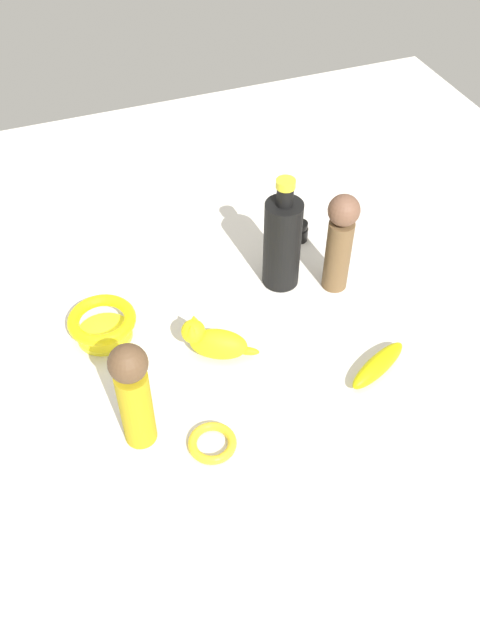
% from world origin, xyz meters
% --- Properties ---
extents(ground, '(2.00, 2.00, 0.00)m').
position_xyz_m(ground, '(0.00, 0.00, 0.00)').
color(ground, silver).
extents(person_figure_child, '(0.08, 0.08, 0.23)m').
position_xyz_m(person_figure_child, '(-0.09, 0.25, 0.12)').
color(person_figure_child, brown).
rests_on(person_figure_child, ground).
extents(bangle, '(0.09, 0.09, 0.02)m').
position_xyz_m(bangle, '(0.20, -0.13, 0.01)').
color(bangle, gold).
rests_on(bangle, ground).
extents(cat_figurine, '(0.10, 0.14, 0.09)m').
position_xyz_m(cat_figurine, '(0.01, -0.06, 0.04)').
color(cat_figurine, yellow).
rests_on(cat_figurine, ground).
extents(nail_polish_jar, '(0.04, 0.04, 0.05)m').
position_xyz_m(nail_polish_jar, '(-0.26, 0.24, 0.02)').
color(nail_polish_jar, black).
rests_on(nail_polish_jar, ground).
extents(banana, '(0.10, 0.15, 0.04)m').
position_xyz_m(banana, '(0.16, 0.22, 0.02)').
color(banana, '#CBC40C').
rests_on(banana, ground).
extents(bowl, '(0.14, 0.14, 0.06)m').
position_xyz_m(bowl, '(-0.12, -0.25, 0.04)').
color(bowl, yellow).
rests_on(bowl, ground).
extents(person_figure_adult, '(0.08, 0.08, 0.23)m').
position_xyz_m(person_figure_adult, '(0.14, -0.24, 0.12)').
color(person_figure_adult, '#B29916').
rests_on(person_figure_adult, ground).
extents(bottle_tall, '(0.08, 0.08, 0.26)m').
position_xyz_m(bottle_tall, '(-0.15, 0.15, 0.11)').
color(bottle_tall, black).
rests_on(bottle_tall, ground).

